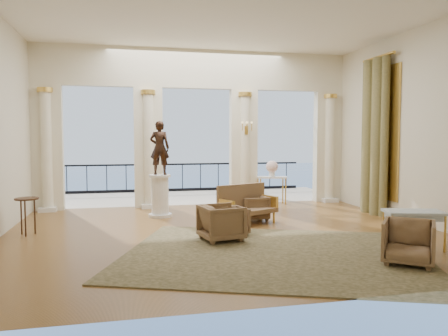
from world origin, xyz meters
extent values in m
plane|color=#472B11|center=(0.00, 0.00, 0.00)|extent=(9.00, 9.00, 0.00)
plane|color=beige|center=(0.00, -4.00, 2.25)|extent=(9.00, 0.00, 9.00)
plane|color=beige|center=(4.50, 0.00, 2.25)|extent=(0.00, 8.00, 8.00)
plane|color=white|center=(0.00, 0.00, 4.50)|extent=(9.00, 9.00, 0.00)
cube|color=beige|center=(0.00, 3.85, 3.95)|extent=(9.00, 0.30, 1.10)
cube|color=beige|center=(-4.10, 3.85, 1.70)|extent=(0.80, 0.30, 3.40)
cylinder|color=beige|center=(-4.10, 3.67, 1.60)|extent=(0.28, 0.28, 3.20)
cylinder|color=gold|center=(-4.10, 3.67, 3.25)|extent=(0.40, 0.40, 0.12)
cube|color=silver|center=(-4.10, 3.67, 0.06)|extent=(0.45, 0.45, 0.12)
cube|color=beige|center=(-1.40, 3.85, 1.70)|extent=(0.80, 0.30, 3.40)
cylinder|color=beige|center=(-1.40, 3.67, 1.60)|extent=(0.28, 0.28, 3.20)
cylinder|color=gold|center=(-1.40, 3.67, 3.25)|extent=(0.40, 0.40, 0.12)
cube|color=silver|center=(-1.40, 3.67, 0.06)|extent=(0.45, 0.45, 0.12)
cube|color=beige|center=(1.40, 3.85, 1.70)|extent=(0.80, 0.30, 3.40)
cylinder|color=beige|center=(1.40, 3.67, 1.60)|extent=(0.28, 0.28, 3.20)
cylinder|color=gold|center=(1.40, 3.67, 3.25)|extent=(0.40, 0.40, 0.12)
cube|color=silver|center=(1.40, 3.67, 0.06)|extent=(0.45, 0.45, 0.12)
cube|color=beige|center=(4.10, 3.85, 1.70)|extent=(0.80, 0.30, 3.40)
cylinder|color=beige|center=(4.10, 3.67, 1.60)|extent=(0.28, 0.28, 3.20)
cylinder|color=gold|center=(4.10, 3.67, 3.25)|extent=(0.40, 0.40, 0.12)
cube|color=silver|center=(4.10, 3.67, 0.06)|extent=(0.45, 0.45, 0.12)
cube|color=#AA9D8B|center=(0.00, 5.80, -0.05)|extent=(10.00, 3.60, 0.10)
cube|color=black|center=(0.00, 7.40, 1.00)|extent=(9.00, 0.06, 0.06)
cube|color=black|center=(0.00, 7.40, 0.05)|extent=(9.00, 0.06, 0.10)
cylinder|color=black|center=(0.00, 7.40, 0.50)|extent=(0.03, 0.03, 1.00)
cylinder|color=black|center=(-4.10, 7.40, 0.50)|extent=(0.03, 0.03, 1.00)
cylinder|color=black|center=(4.10, 7.40, 0.50)|extent=(0.03, 0.03, 1.00)
cylinder|color=#4C3823|center=(2.00, 6.60, 2.10)|extent=(0.20, 0.20, 4.20)
plane|color=#2E528A|center=(0.00, 60.00, -6.00)|extent=(160.00, 160.00, 0.00)
cylinder|color=brown|center=(4.30, 1.05, 2.00)|extent=(0.26, 0.26, 4.00)
cylinder|color=brown|center=(4.26, 1.50, 2.00)|extent=(0.32, 0.32, 4.00)
cylinder|color=brown|center=(4.30, 1.95, 2.00)|extent=(0.26, 0.26, 4.00)
cylinder|color=gold|center=(4.35, 1.50, 4.05)|extent=(0.08, 1.40, 0.08)
cube|color=gold|center=(4.47, 1.50, 2.10)|extent=(0.04, 1.60, 3.40)
cube|color=gold|center=(1.40, 3.53, 2.20)|extent=(0.10, 0.04, 0.25)
cylinder|color=gold|center=(1.26, 3.45, 2.30)|extent=(0.02, 0.02, 0.22)
cylinder|color=gold|center=(1.40, 3.45, 2.30)|extent=(0.02, 0.02, 0.22)
cylinder|color=gold|center=(1.54, 3.45, 2.30)|extent=(0.02, 0.02, 0.22)
cube|color=#2E3019|center=(0.44, -1.80, 0.01)|extent=(6.07, 5.42, 0.02)
imported|color=#42311C|center=(0.04, -0.22, 0.32)|extent=(0.74, 0.71, 0.64)
imported|color=#42311C|center=(2.30, -2.80, 0.39)|extent=(1.03, 1.02, 0.77)
imported|color=#42311C|center=(0.93, 1.23, 0.33)|extent=(0.66, 0.69, 0.66)
imported|color=#42311C|center=(-0.23, -0.63, 0.39)|extent=(0.84, 0.88, 0.77)
cube|color=#42311C|center=(0.71, 0.80, 0.30)|extent=(1.48, 1.06, 0.10)
cube|color=#42311C|center=(0.60, 1.04, 0.63)|extent=(1.28, 0.63, 0.56)
cube|color=gold|center=(0.12, 0.54, 0.49)|extent=(0.30, 0.54, 0.26)
cube|color=gold|center=(1.29, 1.06, 0.49)|extent=(0.30, 0.54, 0.26)
cylinder|color=gold|center=(0.26, 0.36, 0.13)|extent=(0.05, 0.05, 0.25)
cylinder|color=gold|center=(1.34, 0.83, 0.13)|extent=(0.05, 0.05, 0.25)
cylinder|color=gold|center=(0.08, 0.77, 0.13)|extent=(0.05, 0.05, 0.25)
cylinder|color=gold|center=(1.16, 1.24, 0.13)|extent=(0.05, 0.05, 0.25)
cube|color=#8C9FAF|center=(3.00, -1.95, 0.66)|extent=(1.10, 0.78, 0.05)
cylinder|color=gold|center=(2.50, -2.06, 0.32)|extent=(0.04, 0.04, 0.64)
cylinder|color=gold|center=(3.38, -2.29, 0.32)|extent=(0.04, 0.04, 0.64)
cylinder|color=gold|center=(2.62, -1.62, 0.32)|extent=(0.04, 0.04, 0.64)
cylinder|color=gold|center=(3.50, -1.85, 0.32)|extent=(0.04, 0.04, 0.64)
cylinder|color=silver|center=(-1.20, 2.20, 0.04)|extent=(0.58, 0.58, 0.08)
cylinder|color=silver|center=(-1.20, 2.20, 0.53)|extent=(0.43, 0.43, 0.93)
cylinder|color=silver|center=(-1.20, 2.20, 1.04)|extent=(0.54, 0.54, 0.06)
imported|color=black|center=(-1.20, 2.20, 1.73)|extent=(0.55, 0.43, 1.34)
cube|color=silver|center=(2.20, 3.55, 0.81)|extent=(0.94, 0.57, 0.05)
cylinder|color=gold|center=(1.79, 3.54, 0.39)|extent=(0.04, 0.04, 0.79)
cylinder|color=gold|center=(2.54, 3.32, 0.39)|extent=(0.04, 0.04, 0.79)
cylinder|color=gold|center=(1.86, 3.78, 0.39)|extent=(0.04, 0.04, 0.79)
cylinder|color=gold|center=(2.61, 3.56, 0.39)|extent=(0.04, 0.04, 0.79)
cylinder|color=silver|center=(2.20, 3.55, 0.95)|extent=(0.18, 0.18, 0.22)
sphere|color=#E1A5A5|center=(2.20, 3.55, 1.13)|extent=(0.36, 0.36, 0.36)
cylinder|color=black|center=(-4.00, 0.71, 0.75)|extent=(0.47, 0.47, 0.03)
cylinder|color=black|center=(-3.87, 0.78, 0.37)|extent=(0.03, 0.03, 0.73)
cylinder|color=black|center=(-4.13, 0.79, 0.37)|extent=(0.03, 0.03, 0.73)
cylinder|color=black|center=(-4.00, 0.56, 0.37)|extent=(0.03, 0.03, 0.73)
camera|label=1|loc=(-1.97, -8.75, 1.99)|focal=35.00mm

